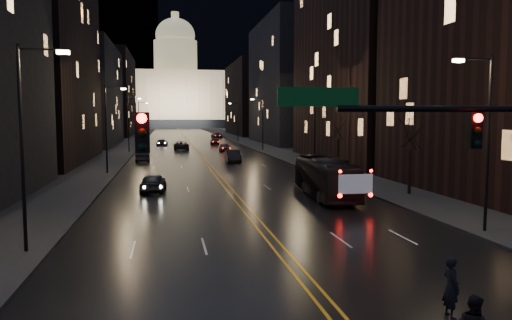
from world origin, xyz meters
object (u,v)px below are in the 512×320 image
oncoming_car_b (143,156)px  pedestrian_a (451,287)px  bus (325,178)px  oncoming_car_a (153,183)px  receding_car_a (233,156)px

oncoming_car_b → pedestrian_a: (11.38, -52.66, 0.12)m
bus → oncoming_car_a: 13.43m
pedestrian_a → oncoming_car_a: bearing=19.8°
receding_car_a → pedestrian_a: pedestrian_a is taller
receding_car_a → pedestrian_a: bearing=-88.4°
oncoming_car_b → pedestrian_a: size_ratio=2.64×
oncoming_car_a → receding_car_a: size_ratio=0.89×
oncoming_car_b → receding_car_a: 11.77m
oncoming_car_a → oncoming_car_b: oncoming_car_b is taller
receding_car_a → oncoming_car_a: bearing=-110.5°
pedestrian_a → bus: bearing=-8.0°
bus → pedestrian_a: size_ratio=5.60×
bus → oncoming_car_a: size_ratio=2.36×
oncoming_car_b → receding_car_a: bearing=163.4°
oncoming_car_b → oncoming_car_a: bearing=93.3°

